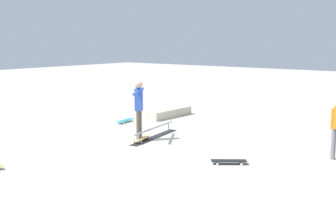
{
  "coord_description": "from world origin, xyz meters",
  "views": [
    {
      "loc": [
        9.6,
        7.33,
        2.77
      ],
      "look_at": [
        0.6,
        0.35,
        1.0
      ],
      "focal_mm": 44.05,
      "sensor_mm": 36.0,
      "label": 1
    }
  ],
  "objects_px": {
    "skater_main": "(139,106)",
    "skate_ledge": "(169,113)",
    "loose_skateboard_black": "(229,161)",
    "skateboard_main": "(142,138)",
    "grind_rail": "(154,133)",
    "loose_skateboard_teal": "(125,120)"
  },
  "relations": [
    {
      "from": "skate_ledge",
      "to": "loose_skateboard_teal",
      "type": "relative_size",
      "value": 2.46
    },
    {
      "from": "skate_ledge",
      "to": "skater_main",
      "type": "xyz_separation_m",
      "value": [
        3.44,
        1.58,
        0.84
      ]
    },
    {
      "from": "skater_main",
      "to": "skateboard_main",
      "type": "relative_size",
      "value": 2.08
    },
    {
      "from": "loose_skateboard_teal",
      "to": "skater_main",
      "type": "bearing_deg",
      "value": -136.72
    },
    {
      "from": "skater_main",
      "to": "loose_skateboard_teal",
      "type": "relative_size",
      "value": 2.08
    },
    {
      "from": "skater_main",
      "to": "skateboard_main",
      "type": "height_order",
      "value": "skater_main"
    },
    {
      "from": "skateboard_main",
      "to": "loose_skateboard_black",
      "type": "bearing_deg",
      "value": 66.65
    },
    {
      "from": "grind_rail",
      "to": "loose_skateboard_teal",
      "type": "distance_m",
      "value": 2.46
    },
    {
      "from": "grind_rail",
      "to": "skateboard_main",
      "type": "distance_m",
      "value": 0.56
    },
    {
      "from": "grind_rail",
      "to": "skateboard_main",
      "type": "relative_size",
      "value": 2.82
    },
    {
      "from": "skater_main",
      "to": "loose_skateboard_teal",
      "type": "xyz_separation_m",
      "value": [
        -1.69,
        -2.15,
        -0.92
      ]
    },
    {
      "from": "skate_ledge",
      "to": "skater_main",
      "type": "distance_m",
      "value": 3.88
    },
    {
      "from": "grind_rail",
      "to": "loose_skateboard_black",
      "type": "distance_m",
      "value": 3.18
    },
    {
      "from": "skate_ledge",
      "to": "loose_skateboard_black",
      "type": "height_order",
      "value": "skate_ledge"
    },
    {
      "from": "skate_ledge",
      "to": "skateboard_main",
      "type": "distance_m",
      "value": 3.78
    },
    {
      "from": "skater_main",
      "to": "skate_ledge",
      "type": "bearing_deg",
      "value": -6.97
    },
    {
      "from": "grind_rail",
      "to": "skateboard_main",
      "type": "xyz_separation_m",
      "value": [
        0.56,
        0.01,
        -0.06
      ]
    },
    {
      "from": "loose_skateboard_black",
      "to": "loose_skateboard_teal",
      "type": "bearing_deg",
      "value": -58.04
    },
    {
      "from": "skateboard_main",
      "to": "loose_skateboard_black",
      "type": "xyz_separation_m",
      "value": [
        0.43,
        3.01,
        0.0
      ]
    },
    {
      "from": "grind_rail",
      "to": "skater_main",
      "type": "distance_m",
      "value": 1.05
    },
    {
      "from": "skate_ledge",
      "to": "skater_main",
      "type": "relative_size",
      "value": 1.18
    },
    {
      "from": "loose_skateboard_black",
      "to": "loose_skateboard_teal",
      "type": "xyz_separation_m",
      "value": [
        -2.08,
        -5.23,
        0.0
      ]
    }
  ]
}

